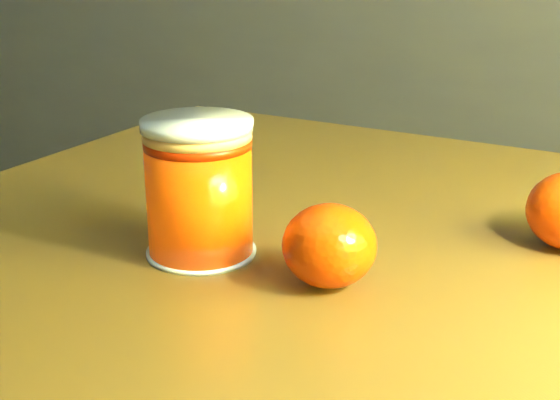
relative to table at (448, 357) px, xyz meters
The scene contains 4 objects.
kitchen_counter 1.49m from the table, 122.09° to the left, with size 3.15×0.60×0.90m, color #46474B.
table is the anchor object (origin of this frame).
juice_glass 0.25m from the table, 150.83° to the right, with size 0.09×0.09×0.11m.
orange_front 0.17m from the table, 123.06° to the right, with size 0.07×0.07×0.06m, color #DD3D04.
Camera 1 is at (0.94, -0.36, 0.98)m, focal length 50.00 mm.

